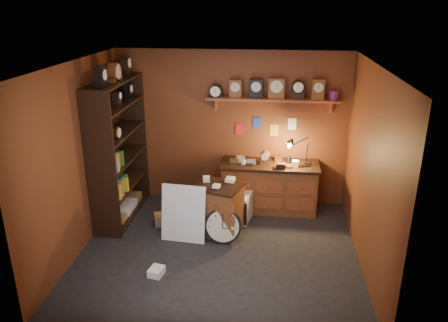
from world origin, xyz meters
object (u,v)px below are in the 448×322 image
workbench (269,184)px  low_cabinet (218,207)px  shelving_unit (116,145)px  big_round_clock (223,226)px

workbench → low_cabinet: size_ratio=1.87×
shelving_unit → low_cabinet: shelving_unit is taller
shelving_unit → workbench: (2.49, 0.49, -0.78)m
shelving_unit → workbench: 2.65m
shelving_unit → big_round_clock: shelving_unit is taller
low_cabinet → big_round_clock: 0.36m
shelving_unit → workbench: bearing=11.2°
workbench → low_cabinet: (-0.77, -0.90, -0.04)m
big_round_clock → shelving_unit: bearing=158.7°
shelving_unit → workbench: shelving_unit is taller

